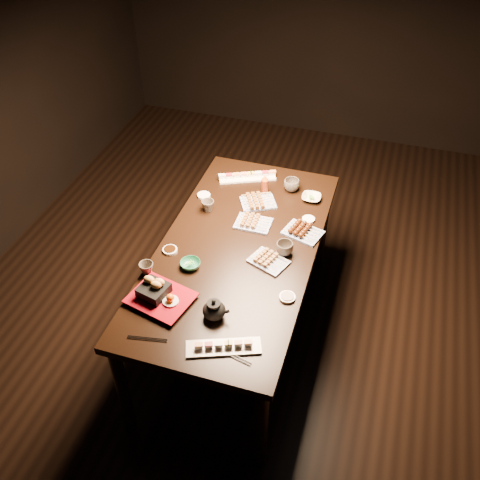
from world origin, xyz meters
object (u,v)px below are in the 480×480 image
sushi_platter_far (247,175)px  edamame_bowl_green (190,264)px  teacup_mid_right (285,248)px  teacup_far_right (292,185)px  tempura_tray (160,293)px  sushi_platter_near (224,345)px  condiment_bottle (265,184)px  yakitori_plate_right (269,259)px  teapot (214,309)px  teacup_far_left (208,206)px  dining_table (238,292)px  yakitori_plate_center (253,221)px  yakitori_plate_left (258,200)px  teacup_near_left (147,269)px  edamame_bowl_cream (311,198)px

sushi_platter_far → edamame_bowl_green: sushi_platter_far is taller
teacup_mid_right → teacup_far_right: size_ratio=0.97×
sushi_platter_far → tempura_tray: tempura_tray is taller
sushi_platter_near → condiment_bottle: (-0.15, 1.28, 0.05)m
yakitori_plate_right → teapot: size_ratio=1.49×
teacup_far_left → teacup_far_right: 0.59m
sushi_platter_near → yakitori_plate_right: (0.05, 0.65, 0.00)m
tempura_tray → teacup_far_right: bearing=83.1°
teacup_mid_right → teapot: teapot is taller
dining_table → condiment_bottle: (0.01, 0.57, 0.45)m
yakitori_plate_right → edamame_bowl_green: size_ratio=1.83×
yakitori_plate_center → sushi_platter_far: bearing=110.7°
yakitori_plate_center → edamame_bowl_green: (-0.23, -0.47, -0.01)m
teacup_far_right → condiment_bottle: (-0.16, -0.09, 0.03)m
condiment_bottle → teapot: bearing=-88.2°
teacup_far_right → tempura_tray: bearing=-110.2°
dining_table → yakitori_plate_left: (-0.00, 0.45, 0.40)m
teacup_mid_right → teacup_near_left: bearing=-150.6°
condiment_bottle → sushi_platter_far: bearing=139.7°
dining_table → yakitori_plate_left: bearing=93.7°
yakitori_plate_center → teacup_far_left: 0.32m
sushi_platter_far → yakitori_plate_center: size_ratio=1.77×
teacup_far_right → yakitori_plate_right: bearing=-87.1°
tempura_tray → teacup_mid_right: size_ratio=3.21×
yakitori_plate_center → teacup_near_left: teacup_near_left is taller
yakitori_plate_right → yakitori_plate_center: bearing=142.0°
tempura_tray → teacup_far_right: 1.25m
sushi_platter_far → yakitori_plate_left: yakitori_plate_left is taller
yakitori_plate_right → teacup_mid_right: bearing=77.6°
sushi_platter_near → teacup_near_left: 0.68m
yakitori_plate_right → edamame_bowl_cream: bearing=101.7°
yakitori_plate_right → teacup_near_left: bearing=-133.8°
yakitori_plate_right → edamame_bowl_cream: yakitori_plate_right is taller
teacup_near_left → teacup_far_left: 0.65m
yakitori_plate_right → teacup_far_right: size_ratio=2.03×
yakitori_plate_left → edamame_bowl_cream: yakitori_plate_left is taller
edamame_bowl_cream → yakitori_plate_right: bearing=-99.7°
edamame_bowl_cream → condiment_bottle: 0.32m
teapot → tempura_tray: bearing=174.7°
teacup_far_right → teacup_mid_right: bearing=-80.5°
edamame_bowl_green → tempura_tray: bearing=-100.9°
yakitori_plate_center → teacup_mid_right: 0.32m
tempura_tray → condiment_bottle: 1.12m
yakitori_plate_left → condiment_bottle: condiment_bottle is taller
sushi_platter_far → yakitori_plate_right: size_ratio=1.84×
yakitori_plate_center → teacup_near_left: size_ratio=2.71×
teacup_far_left → condiment_bottle: (0.30, 0.28, 0.04)m
tempura_tray → teacup_far_right: tempura_tray is taller
teacup_near_left → teacup_far_left: size_ratio=1.00×
yakitori_plate_right → condiment_bottle: condiment_bottle is taller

